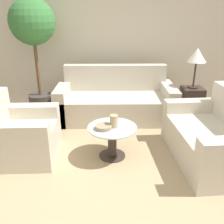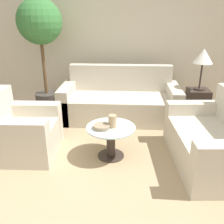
{
  "view_description": "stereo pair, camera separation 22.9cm",
  "coord_description": "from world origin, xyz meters",
  "px_view_note": "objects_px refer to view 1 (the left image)",
  "views": [
    {
      "loc": [
        0.11,
        -2.18,
        1.83
      ],
      "look_at": [
        0.15,
        1.0,
        0.55
      ],
      "focal_mm": 40.0,
      "sensor_mm": 36.0,
      "label": 1
    },
    {
      "loc": [
        0.34,
        -2.18,
        1.83
      ],
      "look_at": [
        0.15,
        1.0,
        0.55
      ],
      "focal_mm": 40.0,
      "sensor_mm": 36.0,
      "label": 2
    }
  ],
  "objects_px": {
    "loveseat": "(215,139)",
    "potted_plant": "(33,34)",
    "sofa_main": "(116,102)",
    "table_lamp": "(197,56)",
    "coffee_table": "(112,138)",
    "bowl": "(103,127)",
    "armchair": "(19,136)",
    "vase": "(114,121)"
  },
  "relations": [
    {
      "from": "coffee_table",
      "to": "table_lamp",
      "type": "bearing_deg",
      "value": 41.66
    },
    {
      "from": "loveseat",
      "to": "armchair",
      "type": "bearing_deg",
      "value": -96.42
    },
    {
      "from": "sofa_main",
      "to": "armchair",
      "type": "xyz_separation_m",
      "value": [
        -1.31,
        -1.36,
        0.0
      ]
    },
    {
      "from": "coffee_table",
      "to": "bowl",
      "type": "height_order",
      "value": "bowl"
    },
    {
      "from": "sofa_main",
      "to": "vase",
      "type": "distance_m",
      "value": 1.4
    },
    {
      "from": "sofa_main",
      "to": "bowl",
      "type": "height_order",
      "value": "sofa_main"
    },
    {
      "from": "table_lamp",
      "to": "bowl",
      "type": "height_order",
      "value": "table_lamp"
    },
    {
      "from": "sofa_main",
      "to": "coffee_table",
      "type": "relative_size",
      "value": 3.23
    },
    {
      "from": "table_lamp",
      "to": "vase",
      "type": "height_order",
      "value": "table_lamp"
    },
    {
      "from": "sofa_main",
      "to": "loveseat",
      "type": "xyz_separation_m",
      "value": [
        1.26,
        -1.46,
        0.0
      ]
    },
    {
      "from": "loveseat",
      "to": "vase",
      "type": "relative_size",
      "value": 8.96
    },
    {
      "from": "vase",
      "to": "bowl",
      "type": "height_order",
      "value": "vase"
    },
    {
      "from": "armchair",
      "to": "coffee_table",
      "type": "xyz_separation_m",
      "value": [
        1.23,
        -0.02,
        -0.01
      ]
    },
    {
      "from": "armchair",
      "to": "bowl",
      "type": "relative_size",
      "value": 4.1
    },
    {
      "from": "sofa_main",
      "to": "coffee_table",
      "type": "bearing_deg",
      "value": -93.35
    },
    {
      "from": "loveseat",
      "to": "table_lamp",
      "type": "relative_size",
      "value": 2.15
    },
    {
      "from": "coffee_table",
      "to": "table_lamp",
      "type": "xyz_separation_m",
      "value": [
        1.44,
        1.28,
        0.85
      ]
    },
    {
      "from": "bowl",
      "to": "armchair",
      "type": "bearing_deg",
      "value": 176.02
    },
    {
      "from": "coffee_table",
      "to": "bowl",
      "type": "xyz_separation_m",
      "value": [
        -0.11,
        -0.05,
        0.18
      ]
    },
    {
      "from": "sofa_main",
      "to": "potted_plant",
      "type": "xyz_separation_m",
      "value": [
        -1.42,
        0.2,
        1.18
      ]
    },
    {
      "from": "sofa_main",
      "to": "potted_plant",
      "type": "distance_m",
      "value": 1.86
    },
    {
      "from": "potted_plant",
      "to": "bowl",
      "type": "relative_size",
      "value": 9.55
    },
    {
      "from": "vase",
      "to": "bowl",
      "type": "xyz_separation_m",
      "value": [
        -0.13,
        -0.05,
        -0.06
      ]
    },
    {
      "from": "sofa_main",
      "to": "armchair",
      "type": "distance_m",
      "value": 1.89
    },
    {
      "from": "loveseat",
      "to": "potted_plant",
      "type": "bearing_deg",
      "value": -125.9
    },
    {
      "from": "sofa_main",
      "to": "potted_plant",
      "type": "relative_size",
      "value": 1.01
    },
    {
      "from": "loveseat",
      "to": "potted_plant",
      "type": "relative_size",
      "value": 0.72
    },
    {
      "from": "coffee_table",
      "to": "sofa_main",
      "type": "bearing_deg",
      "value": 86.65
    },
    {
      "from": "bowl",
      "to": "table_lamp",
      "type": "bearing_deg",
      "value": 40.65
    },
    {
      "from": "coffee_table",
      "to": "potted_plant",
      "type": "bearing_deg",
      "value": 130.25
    },
    {
      "from": "armchair",
      "to": "table_lamp",
      "type": "distance_m",
      "value": 3.07
    },
    {
      "from": "sofa_main",
      "to": "table_lamp",
      "type": "relative_size",
      "value": 3.03
    },
    {
      "from": "armchair",
      "to": "bowl",
      "type": "distance_m",
      "value": 1.13
    },
    {
      "from": "loveseat",
      "to": "coffee_table",
      "type": "relative_size",
      "value": 2.29
    },
    {
      "from": "sofa_main",
      "to": "loveseat",
      "type": "height_order",
      "value": "sofa_main"
    },
    {
      "from": "sofa_main",
      "to": "table_lamp",
      "type": "distance_m",
      "value": 1.6
    },
    {
      "from": "loveseat",
      "to": "table_lamp",
      "type": "distance_m",
      "value": 1.61
    },
    {
      "from": "sofa_main",
      "to": "coffee_table",
      "type": "distance_m",
      "value": 1.39
    },
    {
      "from": "loveseat",
      "to": "vase",
      "type": "bearing_deg",
      "value": -97.52
    },
    {
      "from": "sofa_main",
      "to": "bowl",
      "type": "xyz_separation_m",
      "value": [
        -0.19,
        -1.44,
        0.17
      ]
    },
    {
      "from": "armchair",
      "to": "sofa_main",
      "type": "bearing_deg",
      "value": -45.53
    },
    {
      "from": "armchair",
      "to": "loveseat",
      "type": "bearing_deg",
      "value": -93.86
    }
  ]
}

